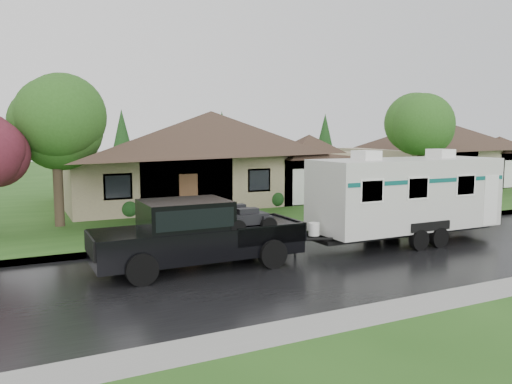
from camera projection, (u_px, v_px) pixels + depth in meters
ground at (297, 250)px, 18.71m from camera, size 140.00×140.00×0.00m
road at (327, 262)px, 16.92m from camera, size 140.00×8.00×0.01m
curb at (269, 237)px, 20.71m from camera, size 140.00×0.50×0.15m
lawn at (177, 200)px, 32.07m from camera, size 140.00×26.00×0.15m
house_main at (217, 145)px, 31.63m from camera, size 19.44×10.80×6.90m
house_neighbor at (441, 146)px, 40.86m from camera, size 15.12×9.72×6.45m
tree_left_green at (55, 125)px, 22.17m from camera, size 3.99×3.99×6.60m
tree_right_green at (421, 129)px, 31.26m from camera, size 3.90×3.90×6.46m
shrub_row at (242, 200)px, 27.80m from camera, size 13.60×1.00×1.00m
pickup_truck at (195, 232)px, 16.02m from camera, size 6.69×2.54×2.23m
travel_trailer at (406, 194)px, 19.79m from camera, size 8.25×2.90×3.70m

